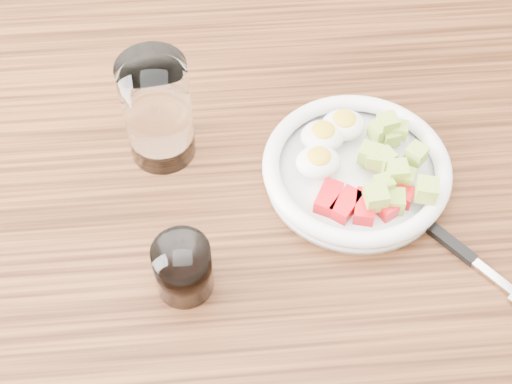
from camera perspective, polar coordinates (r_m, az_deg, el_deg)
dining_table at (r=0.96m, az=0.65°, el=-4.98°), size 1.50×0.90×0.77m
bowl at (r=0.90m, az=7.97°, el=1.98°), size 0.24×0.24×0.06m
fork at (r=0.87m, az=15.92°, el=-4.44°), size 0.14×0.18×0.01m
water_glass at (r=0.89m, az=-7.89°, el=6.44°), size 0.08×0.08×0.15m
coffee_glass at (r=0.80m, az=-5.85°, el=-6.11°), size 0.06×0.06×0.07m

